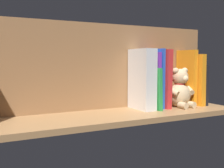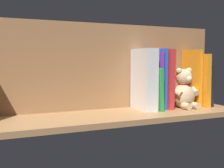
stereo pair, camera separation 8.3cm
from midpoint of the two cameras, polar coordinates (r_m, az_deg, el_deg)
The scene contains 11 objects.
ground_plane at distance 113.51cm, azimuth 2.12°, elevation -6.68°, with size 114.52×29.64×2.20cm, color #A87A4C.
shelf_back_panel at distance 122.80cm, azimuth -0.34°, elevation 3.60°, with size 114.52×1.50×37.90cm, color #966840.
book_0 at distance 142.85cm, azimuth 19.64°, elevation -0.22°, with size 1.84×14.94×19.47cm, color black.
book_1 at distance 140.68cm, azimuth 18.91°, elevation 0.79°, with size 2.55×15.39×24.67cm, color orange.
book_2 at distance 139.66cm, azimuth 17.73°, elevation 1.22°, with size 2.06×12.98×26.75cm, color orange.
teddy_bear at distance 131.81cm, azimuth 16.41°, elevation -1.25°, with size 14.89×12.09×18.37cm.
book_3 at distance 129.18cm, azimuth 12.44°, elevation 1.04°, with size 2.47×14.22×26.61cm, color red.
book_4 at distance 128.34cm, azimuth 11.40°, elevation 1.11°, with size 1.30×12.90×26.93cm, color blue.
book_5 at distance 127.42cm, azimuth 10.61°, elevation 0.73°, with size 1.64×12.57×25.31cm, color purple.
book_6 at distance 124.99cm, azimuth 10.25°, elevation -0.93°, with size 1.57×16.30×18.40cm, color green.
dictionary_thick_white at distance 122.87cm, azimuth 8.54°, elevation 0.95°, with size 5.65×15.11×26.76cm, color silver.
Camera 2 is at (43.41, 102.55, 21.26)cm, focal length 44.38 mm.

